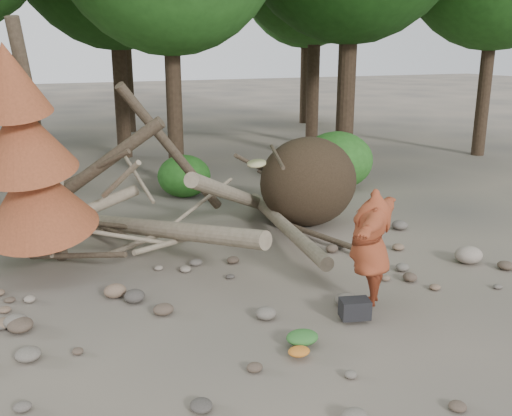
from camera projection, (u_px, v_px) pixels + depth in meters
name	position (u px, v px, depth m)	size (l,w,h in m)	color
ground	(292.00, 330.00, 8.05)	(120.00, 120.00, 0.00)	#514C44
deadfall_pile	(286.00, 187.00, 12.30)	(8.55, 5.24, 3.30)	#332619
dead_conifer	(28.00, 159.00, 9.23)	(2.06, 2.16, 4.35)	#4C3F30
bush_mid	(184.00, 176.00, 15.07)	(1.40, 1.40, 1.12)	#225B1A
bush_right	(337.00, 160.00, 15.93)	(2.00, 2.00, 1.60)	#2B6C21
frisbee_thrower	(370.00, 247.00, 8.49)	(2.98, 1.95, 2.36)	brown
backpack	(355.00, 312.00, 8.28)	(0.42, 0.28, 0.28)	black
cloth_green	(302.00, 341.00, 7.60)	(0.44, 0.37, 0.17)	#2E6829
cloth_orange	(299.00, 355.00, 7.31)	(0.29, 0.24, 0.11)	#BE6A20
boulder_mid_right	(469.00, 255.00, 10.53)	(0.52, 0.47, 0.31)	gray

